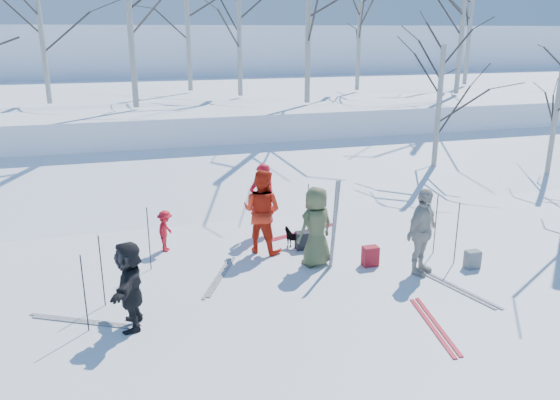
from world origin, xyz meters
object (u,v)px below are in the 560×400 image
object	(u,v)px
skier_cream_east	(422,232)
skier_grey_west	(130,285)
skier_olive_center	(316,227)
backpack_grey	(472,259)
backpack_dark	(303,240)
dog	(295,238)
backpack_red	(370,256)
skier_red_seated	(165,231)
skier_red_north	(262,200)
skier_redor_behind	(262,211)

from	to	relation	value
skier_cream_east	skier_grey_west	bearing A→B (deg)	153.95
skier_grey_west	skier_olive_center	bearing A→B (deg)	119.68
backpack_grey	backpack_dark	size ratio (longest dim) A/B	0.95
dog	backpack_red	world-z (taller)	dog
skier_red_seated	dog	bearing A→B (deg)	-79.95
skier_red_north	backpack_red	size ratio (longest dim) A/B	4.20
skier_red_north	skier_redor_behind	size ratio (longest dim) A/B	0.94
skier_red_seated	backpack_dark	distance (m)	3.07
dog	backpack_red	bearing A→B (deg)	80.50
skier_red_north	skier_grey_west	xyz separation A→B (m)	(-3.13, -3.52, -0.13)
skier_red_north	skier_grey_west	world-z (taller)	skier_red_north
skier_redor_behind	skier_red_seated	bearing A→B (deg)	24.65
skier_red_seated	backpack_grey	world-z (taller)	skier_red_seated
skier_grey_west	dog	world-z (taller)	skier_grey_west
skier_olive_center	skier_grey_west	xyz separation A→B (m)	(-3.76, -1.52, -0.09)
skier_cream_east	dog	xyz separation A→B (m)	(-2.00, 1.99, -0.65)
skier_grey_west	dog	distance (m)	4.46
skier_cream_east	skier_grey_west	xyz separation A→B (m)	(-5.64, -0.54, -0.13)
skier_cream_east	skier_red_north	bearing A→B (deg)	98.50
dog	skier_olive_center	bearing A→B (deg)	46.37
skier_red_north	skier_cream_east	size ratio (longest dim) A/B	0.99
skier_red_seated	backpack_grey	xyz separation A→B (m)	(5.99, -2.71, -0.28)
skier_cream_east	backpack_dark	world-z (taller)	skier_cream_east
skier_red_seated	dog	world-z (taller)	skier_red_seated
dog	backpack_dark	distance (m)	0.20
backpack_dark	skier_cream_east	bearing A→B (deg)	-45.33
skier_red_seated	backpack_grey	distance (m)	6.58
skier_cream_east	backpack_grey	size ratio (longest dim) A/B	4.67
backpack_red	backpack_grey	size ratio (longest dim) A/B	1.11
dog	backpack_grey	distance (m)	3.80
skier_olive_center	backpack_dark	distance (m)	1.09
skier_red_north	dog	distance (m)	1.28
skier_red_seated	backpack_red	distance (m)	4.50
backpack_dark	skier_grey_west	bearing A→B (deg)	-147.58
skier_olive_center	skier_red_seated	bearing A→B (deg)	-48.61
skier_red_north	skier_redor_behind	xyz separation A→B (m)	(-0.26, -0.97, 0.05)
backpack_red	backpack_grey	xyz separation A→B (m)	(1.97, -0.71, -0.02)
dog	backpack_dark	bearing A→B (deg)	89.97
skier_red_north	backpack_grey	bearing A→B (deg)	130.62
backpack_red	skier_redor_behind	bearing A→B (deg)	144.65
skier_redor_behind	skier_red_north	bearing A→B (deg)	-63.93
dog	skier_red_north	bearing A→B (deg)	-113.68
dog	backpack_grey	bearing A→B (deg)	96.06
skier_olive_center	skier_grey_west	bearing A→B (deg)	2.54
backpack_grey	skier_olive_center	bearing A→B (deg)	160.54
skier_grey_west	backpack_red	xyz separation A→B (m)	(4.84, 1.15, -0.54)
skier_cream_east	dog	distance (m)	2.90
skier_red_seated	skier_olive_center	bearing A→B (deg)	-96.50
skier_red_north	backpack_dark	world-z (taller)	skier_red_north
backpack_red	backpack_dark	size ratio (longest dim) A/B	1.05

